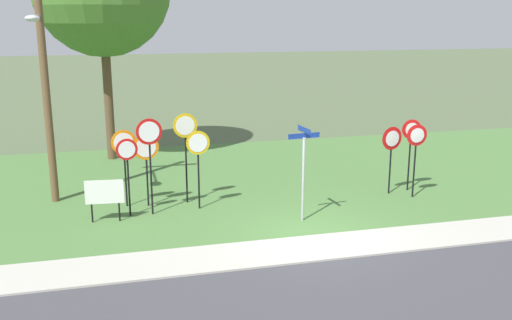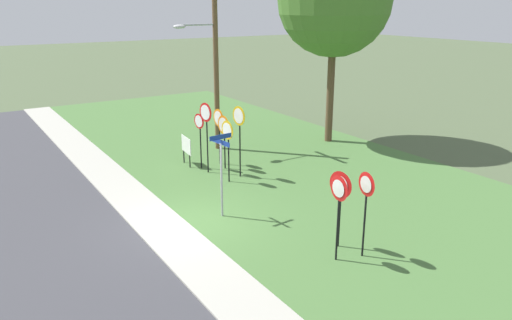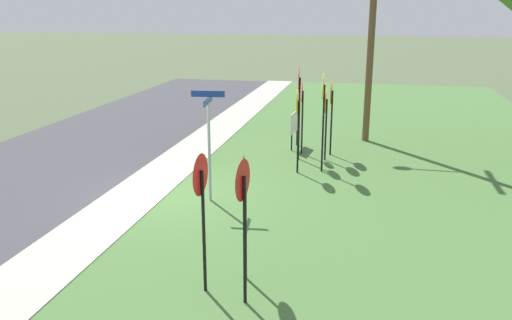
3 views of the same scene
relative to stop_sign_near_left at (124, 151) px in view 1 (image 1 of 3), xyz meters
name	(u,v)px [view 1 (image 1 of 3)]	position (x,y,z in m)	size (l,w,h in m)	color
ground_plane	(314,237)	(4.85, -3.78, -1.82)	(160.00, 160.00, 0.00)	#4C5B3D
sidewalk_strip	(325,247)	(4.85, -4.58, -1.79)	(44.00, 1.60, 0.06)	#ADAA9E
grass_median	(259,178)	(4.85, 2.22, -1.80)	(44.00, 12.00, 0.04)	#477038
stop_sign_near_left	(124,151)	(0.00, 0.00, 0.00)	(0.76, 0.10, 2.44)	black
stop_sign_near_right	(127,161)	(0.06, -0.94, -0.09)	(0.63, 0.13, 2.36)	black
stop_sign_far_left	(186,138)	(1.88, -0.10, 0.34)	(0.76, 0.12, 2.89)	black
stop_sign_far_center	(146,154)	(0.65, -0.12, -0.11)	(0.80, 0.12, 2.29)	black
stop_sign_far_right	(198,153)	(2.17, -0.78, 0.01)	(0.73, 0.12, 2.45)	black
stop_sign_center_tall	(150,145)	(0.72, -0.96, 0.37)	(0.77, 0.14, 2.92)	black
yield_sign_near_left	(392,144)	(8.59, -0.82, -0.08)	(0.77, 0.16, 2.28)	black
yield_sign_near_right	(411,138)	(9.38, -0.63, 0.05)	(0.67, 0.12, 2.46)	black
yield_sign_far_left	(416,144)	(9.15, -1.39, 0.03)	(0.70, 0.11, 2.44)	black
street_name_post	(303,165)	(4.92, -2.57, -0.12)	(0.96, 0.81, 2.77)	#9EA0A8
utility_pole	(43,65)	(-2.22, 0.98, 2.59)	(2.10, 2.15, 8.05)	brown
notice_board	(105,194)	(-0.64, -1.26, -0.94)	(1.10, 0.14, 1.25)	black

